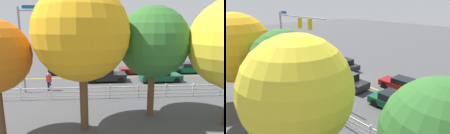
% 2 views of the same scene
% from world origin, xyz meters
% --- Properties ---
extents(ground_plane, '(120.00, 120.00, 0.00)m').
position_xyz_m(ground_plane, '(0.00, 0.00, 0.00)').
color(ground_plane, '#444447').
extents(lane_center_stripe, '(28.00, 0.16, 0.01)m').
position_xyz_m(lane_center_stripe, '(-4.00, 0.00, 0.00)').
color(lane_center_stripe, gold).
rests_on(lane_center_stripe, ground_plane).
extents(signal_assembly, '(7.91, 0.38, 7.57)m').
position_xyz_m(signal_assembly, '(3.42, 4.88, 5.33)').
color(signal_assembly, gray).
rests_on(signal_assembly, ground_plane).
extents(car_0, '(4.59, 2.07, 1.33)m').
position_xyz_m(car_0, '(-12.61, -1.70, 0.66)').
color(car_0, '#0C4C2D').
rests_on(car_0, ground_plane).
extents(car_1, '(4.40, 1.97, 1.28)m').
position_xyz_m(car_1, '(-5.86, -1.76, 0.62)').
color(car_1, maroon).
rests_on(car_1, ground_plane).
extents(car_2, '(4.28, 2.02, 1.49)m').
position_xyz_m(car_2, '(-1.68, 1.66, 0.71)').
color(car_2, black).
rests_on(car_2, ground_plane).
extents(car_3, '(4.46, 2.10, 1.35)m').
position_xyz_m(car_3, '(-7.58, 2.09, 0.65)').
color(car_3, '#0C4C2D').
rests_on(car_3, ground_plane).
extents(car_4, '(4.48, 2.09, 1.41)m').
position_xyz_m(car_4, '(2.96, -2.10, 0.67)').
color(car_4, black).
rests_on(car_4, ground_plane).
extents(pedestrian, '(0.46, 0.37, 1.69)m').
position_xyz_m(pedestrian, '(3.66, 4.50, 0.93)').
color(pedestrian, '#191E3F').
rests_on(pedestrian, ground_plane).
extents(white_rail_fence, '(26.10, 0.10, 1.15)m').
position_xyz_m(white_rail_fence, '(-3.00, 6.91, 0.60)').
color(white_rail_fence, white).
rests_on(white_rail_fence, ground_plane).
extents(tree_2, '(4.41, 4.41, 7.02)m').
position_xyz_m(tree_2, '(-4.32, 10.10, 4.79)').
color(tree_2, brown).
rests_on(tree_2, ground_plane).
extents(tree_3, '(5.05, 5.05, 7.91)m').
position_xyz_m(tree_3, '(-0.11, 11.56, 5.36)').
color(tree_3, brown).
rests_on(tree_3, ground_plane).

